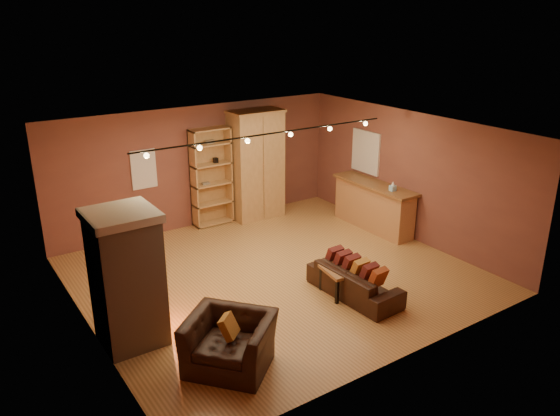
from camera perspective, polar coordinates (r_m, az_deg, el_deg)
floor at (r=10.58m, az=-0.41°, el=-6.98°), size 7.00×7.00×0.00m
ceiling at (r=9.63m, az=-0.45°, el=8.03°), size 7.00×7.00×0.00m
back_wall at (r=12.73m, az=-8.56°, el=4.29°), size 7.00×0.02×2.80m
left_wall at (r=8.73m, az=-20.01°, el=-4.19°), size 0.02×6.50×2.80m
right_wall at (r=12.21m, az=13.42°, el=3.28°), size 0.02×6.50×2.80m
fireplace at (r=8.45m, az=-15.66°, el=-7.08°), size 1.01×0.98×2.12m
back_window at (r=12.20m, az=-14.06°, el=3.94°), size 0.56×0.04×0.86m
bookcase at (r=12.79m, az=-7.31°, el=3.35°), size 0.94×0.37×2.30m
armoire at (r=13.09m, az=-2.51°, el=4.55°), size 1.29×0.73×2.62m
bar_counter at (r=12.76m, az=9.74°, el=0.25°), size 0.61×2.26×1.08m
tissue_box at (r=12.12m, az=11.70°, el=2.17°), size 0.13×0.13×0.22m
right_window at (r=13.07m, az=8.95°, el=5.82°), size 0.05×0.90×1.00m
loveseat at (r=9.78m, az=7.79°, el=-7.08°), size 0.61×1.84×0.76m
armchair at (r=7.88m, az=-5.34°, el=-13.02°), size 1.35×1.39×1.03m
coffee_table at (r=9.80m, az=6.58°, el=-6.64°), size 0.74×0.74×0.50m
track_rail at (r=9.82m, az=-1.10°, el=7.58°), size 5.20×0.09×0.13m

